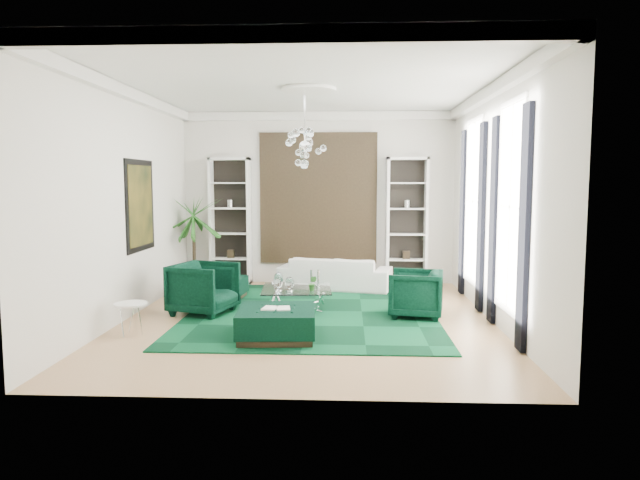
{
  "coord_description": "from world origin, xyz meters",
  "views": [
    {
      "loc": [
        0.63,
        -9.22,
        2.25
      ],
      "look_at": [
        0.18,
        0.5,
        1.27
      ],
      "focal_mm": 32.0,
      "sensor_mm": 36.0,
      "label": 1
    }
  ],
  "objects_px": {
    "ottoman_side": "(219,289)",
    "side_table": "(131,319)",
    "coffee_table": "(297,299)",
    "ottoman_front": "(277,324)",
    "sofa": "(335,273)",
    "palm": "(194,229)",
    "armchair_right": "(416,294)",
    "armchair_left": "(204,288)"
  },
  "relations": [
    {
      "from": "armchair_right",
      "to": "palm",
      "type": "distance_m",
      "value": 5.21
    },
    {
      "from": "armchair_right",
      "to": "side_table",
      "type": "bearing_deg",
      "value": -62.19
    },
    {
      "from": "armchair_right",
      "to": "side_table",
      "type": "height_order",
      "value": "armchair_right"
    },
    {
      "from": "armchair_left",
      "to": "coffee_table",
      "type": "distance_m",
      "value": 1.62
    },
    {
      "from": "coffee_table",
      "to": "ottoman_side",
      "type": "height_order",
      "value": "ottoman_side"
    },
    {
      "from": "side_table",
      "to": "palm",
      "type": "height_order",
      "value": "palm"
    },
    {
      "from": "ottoman_front",
      "to": "palm",
      "type": "distance_m",
      "value": 4.74
    },
    {
      "from": "armchair_right",
      "to": "coffee_table",
      "type": "height_order",
      "value": "armchair_right"
    },
    {
      "from": "armchair_right",
      "to": "palm",
      "type": "bearing_deg",
      "value": -109.46
    },
    {
      "from": "sofa",
      "to": "palm",
      "type": "xyz_separation_m",
      "value": [
        -3.05,
        0.13,
        0.92
      ]
    },
    {
      "from": "sofa",
      "to": "armchair_left",
      "type": "distance_m",
      "value": 3.25
    },
    {
      "from": "coffee_table",
      "to": "ottoman_front",
      "type": "distance_m",
      "value": 1.82
    },
    {
      "from": "sofa",
      "to": "palm",
      "type": "bearing_deg",
      "value": 9.09
    },
    {
      "from": "sofa",
      "to": "ottoman_side",
      "type": "distance_m",
      "value": 2.52
    },
    {
      "from": "armchair_right",
      "to": "palm",
      "type": "height_order",
      "value": "palm"
    },
    {
      "from": "ottoman_side",
      "to": "sofa",
      "type": "bearing_deg",
      "value": 28.31
    },
    {
      "from": "ottoman_side",
      "to": "ottoman_front",
      "type": "relative_size",
      "value": 0.84
    },
    {
      "from": "armchair_left",
      "to": "ottoman_side",
      "type": "relative_size",
      "value": 1.05
    },
    {
      "from": "coffee_table",
      "to": "ottoman_front",
      "type": "xyz_separation_m",
      "value": [
        -0.13,
        -1.81,
        0.02
      ]
    },
    {
      "from": "sofa",
      "to": "ottoman_side",
      "type": "height_order",
      "value": "sofa"
    },
    {
      "from": "ottoman_side",
      "to": "side_table",
      "type": "relative_size",
      "value": 1.92
    },
    {
      "from": "armchair_right",
      "to": "side_table",
      "type": "xyz_separation_m",
      "value": [
        -4.35,
        -1.34,
        -0.16
      ]
    },
    {
      "from": "armchair_right",
      "to": "palm",
      "type": "relative_size",
      "value": 0.35
    },
    {
      "from": "sofa",
      "to": "coffee_table",
      "type": "distance_m",
      "value": 2.19
    },
    {
      "from": "sofa",
      "to": "side_table",
      "type": "relative_size",
      "value": 4.81
    },
    {
      "from": "armchair_left",
      "to": "palm",
      "type": "distance_m",
      "value": 2.77
    },
    {
      "from": "ottoman_front",
      "to": "palm",
      "type": "height_order",
      "value": "palm"
    },
    {
      "from": "ottoman_front",
      "to": "armchair_right",
      "type": "bearing_deg",
      "value": 33.78
    },
    {
      "from": "sofa",
      "to": "ottoman_front",
      "type": "distance_m",
      "value": 3.97
    },
    {
      "from": "sofa",
      "to": "armchair_right",
      "type": "relative_size",
      "value": 2.67
    },
    {
      "from": "armchair_right",
      "to": "ottoman_front",
      "type": "relative_size",
      "value": 0.79
    },
    {
      "from": "sofa",
      "to": "coffee_table",
      "type": "xyz_separation_m",
      "value": [
        -0.64,
        -2.09,
        -0.14
      ]
    },
    {
      "from": "ottoman_front",
      "to": "sofa",
      "type": "bearing_deg",
      "value": 78.86
    },
    {
      "from": "ottoman_front",
      "to": "side_table",
      "type": "bearing_deg",
      "value": 177.17
    },
    {
      "from": "armchair_right",
      "to": "sofa",
      "type": "bearing_deg",
      "value": -139.6
    },
    {
      "from": "palm",
      "to": "side_table",
      "type": "bearing_deg",
      "value": -88.53
    },
    {
      "from": "ottoman_side",
      "to": "ottoman_front",
      "type": "distance_m",
      "value": 3.07
    },
    {
      "from": "armchair_left",
      "to": "side_table",
      "type": "relative_size",
      "value": 2.01
    },
    {
      "from": "coffee_table",
      "to": "palm",
      "type": "bearing_deg",
      "value": 137.39
    },
    {
      "from": "armchair_right",
      "to": "ottoman_side",
      "type": "bearing_deg",
      "value": -98.49
    },
    {
      "from": "coffee_table",
      "to": "palm",
      "type": "distance_m",
      "value": 3.44
    },
    {
      "from": "sofa",
      "to": "side_table",
      "type": "distance_m",
      "value": 4.8
    }
  ]
}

